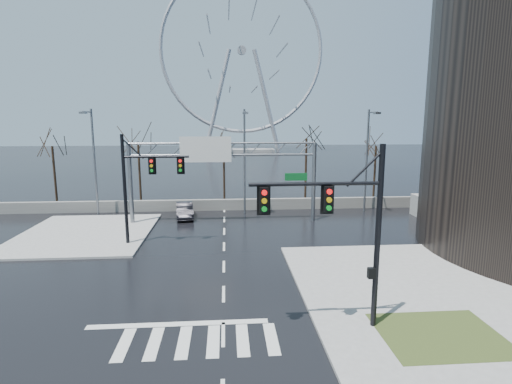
{
  "coord_description": "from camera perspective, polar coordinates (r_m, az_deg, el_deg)",
  "views": [
    {
      "loc": [
        0.2,
        -19.63,
        8.9
      ],
      "look_at": [
        2.29,
        7.75,
        4.0
      ],
      "focal_mm": 28.0,
      "sensor_mm": 36.0,
      "label": 1
    }
  ],
  "objects": [
    {
      "name": "tree_right",
      "position": [
        44.1,
        7.2,
        6.55
      ],
      "size": [
        3.9,
        3.9,
        7.8
      ],
      "color": "black",
      "rests_on": "ground"
    },
    {
      "name": "streetlight_mid",
      "position": [
        37.95,
        -1.64,
        5.56
      ],
      "size": [
        0.5,
        2.55,
        10.0
      ],
      "color": "slate",
      "rests_on": "ground"
    },
    {
      "name": "sidewalk_right_ext",
      "position": [
        25.33,
        19.06,
        -10.85
      ],
      "size": [
        12.0,
        10.0,
        0.15
      ],
      "primitive_type": "cube",
      "color": "gray",
      "rests_on": "ground"
    },
    {
      "name": "grass_strip",
      "position": [
        19.18,
        24.83,
        -18.01
      ],
      "size": [
        5.0,
        4.0,
        0.02
      ],
      "primitive_type": "cube",
      "color": "#37431B",
      "rests_on": "sidewalk_near"
    },
    {
      "name": "sidewalk_far",
      "position": [
        34.69,
        -23.14,
        -5.45
      ],
      "size": [
        10.0,
        12.0,
        0.15
      ],
      "primitive_type": "cube",
      "color": "gray",
      "rests_on": "ground"
    },
    {
      "name": "ground",
      "position": [
        21.55,
        -4.65,
        -14.31
      ],
      "size": [
        260.0,
        260.0,
        0.0
      ],
      "primitive_type": "plane",
      "color": "black",
      "rests_on": "ground"
    },
    {
      "name": "signal_mast_far",
      "position": [
        29.51,
        -16.19,
        1.79
      ],
      "size": [
        4.72,
        0.41,
        8.0
      ],
      "color": "black",
      "rests_on": "ground"
    },
    {
      "name": "barrier_wall",
      "position": [
        40.5,
        -4.55,
        -1.81
      ],
      "size": [
        52.0,
        0.5,
        1.1
      ],
      "primitive_type": "cube",
      "color": "slate",
      "rests_on": "ground"
    },
    {
      "name": "tree_far_right",
      "position": [
        46.88,
        16.73,
        5.43
      ],
      "size": [
        3.4,
        3.4,
        6.8
      ],
      "color": "black",
      "rests_on": "ground"
    },
    {
      "name": "ferris_wheel",
      "position": [
        116.01,
        -2.05,
        18.66
      ],
      "size": [
        45.0,
        6.0,
        50.91
      ],
      "color": "gray",
      "rests_on": "ground"
    },
    {
      "name": "streetlight_right",
      "position": [
        40.34,
        15.73,
        5.46
      ],
      "size": [
        0.5,
        2.55,
        10.0
      ],
      "color": "slate",
      "rests_on": "ground"
    },
    {
      "name": "car",
      "position": [
        37.73,
        -10.16,
        -2.58
      ],
      "size": [
        2.04,
        4.45,
        1.42
      ],
      "primitive_type": "imported",
      "rotation": [
        0.0,
        0.0,
        0.13
      ],
      "color": "black",
      "rests_on": "ground"
    },
    {
      "name": "tree_center",
      "position": [
        44.28,
        -4.62,
        5.26
      ],
      "size": [
        3.25,
        3.25,
        6.5
      ],
      "color": "black",
      "rests_on": "ground"
    },
    {
      "name": "tree_far_left",
      "position": [
        47.39,
        -27.04,
        4.99
      ],
      "size": [
        3.5,
        3.5,
        7.0
      ],
      "color": "black",
      "rests_on": "ground"
    },
    {
      "name": "tree_left",
      "position": [
        44.2,
        -16.46,
        5.91
      ],
      "size": [
        3.75,
        3.75,
        7.5
      ],
      "color": "black",
      "rests_on": "ground"
    },
    {
      "name": "streetlight_left",
      "position": [
        39.83,
        -22.28,
        5.03
      ],
      "size": [
        0.5,
        2.55,
        10.0
      ],
      "color": "slate",
      "rests_on": "ground"
    },
    {
      "name": "signal_mast_near",
      "position": [
        16.84,
        12.86,
        -3.98
      ],
      "size": [
        5.52,
        0.41,
        8.0
      ],
      "color": "black",
      "rests_on": "ground"
    },
    {
      "name": "sign_gantry",
      "position": [
        34.79,
        -5.3,
        3.94
      ],
      "size": [
        16.36,
        0.4,
        7.6
      ],
      "color": "slate",
      "rests_on": "ground"
    }
  ]
}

